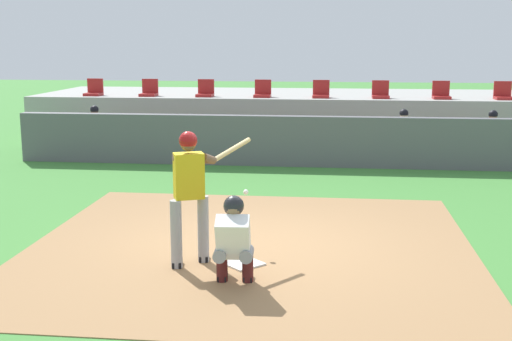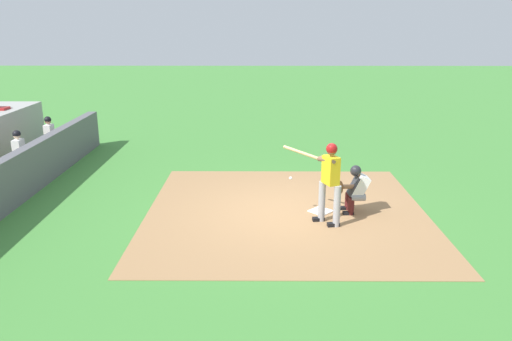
{
  "view_description": "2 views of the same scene",
  "coord_description": "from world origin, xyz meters",
  "px_view_note": "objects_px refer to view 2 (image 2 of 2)",
  "views": [
    {
      "loc": [
        1.15,
        -9.26,
        2.95
      ],
      "look_at": [
        0.0,
        0.7,
        1.0
      ],
      "focal_mm": 46.95,
      "sensor_mm": 36.0,
      "label": 1
    },
    {
      "loc": [
        -10.68,
        0.63,
        4.21
      ],
      "look_at": [
        0.0,
        0.7,
        1.0
      ],
      "focal_mm": 34.7,
      "sensor_mm": 36.0,
      "label": 2
    }
  ],
  "objects_px": {
    "batter_at_plate": "(329,178)",
    "catcher_crouched": "(354,187)",
    "home_plate": "(321,211)",
    "dugout_player_2": "(53,135)",
    "dugout_player_1": "(24,152)"
  },
  "relations": [
    {
      "from": "batter_at_plate",
      "to": "home_plate",
      "type": "bearing_deg",
      "value": 4.9
    },
    {
      "from": "home_plate",
      "to": "dugout_player_2",
      "type": "bearing_deg",
      "value": 58.35
    },
    {
      "from": "batter_at_plate",
      "to": "dugout_player_1",
      "type": "bearing_deg",
      "value": 66.46
    },
    {
      "from": "dugout_player_1",
      "to": "catcher_crouched",
      "type": "bearing_deg",
      "value": -108.14
    },
    {
      "from": "batter_at_plate",
      "to": "dugout_player_1",
      "type": "height_order",
      "value": "batter_at_plate"
    },
    {
      "from": "home_plate",
      "to": "dugout_player_2",
      "type": "distance_m",
      "value": 9.59
    },
    {
      "from": "batter_at_plate",
      "to": "dugout_player_1",
      "type": "distance_m",
      "value": 8.95
    },
    {
      "from": "dugout_player_2",
      "to": "home_plate",
      "type": "bearing_deg",
      "value": -121.65
    },
    {
      "from": "home_plate",
      "to": "dugout_player_1",
      "type": "distance_m",
      "value": 8.67
    },
    {
      "from": "dugout_player_1",
      "to": "batter_at_plate",
      "type": "bearing_deg",
      "value": -113.54
    },
    {
      "from": "batter_at_plate",
      "to": "catcher_crouched",
      "type": "xyz_separation_m",
      "value": [
        0.66,
        -0.68,
        -0.43
      ]
    },
    {
      "from": "home_plate",
      "to": "dugout_player_2",
      "type": "relative_size",
      "value": 0.34
    },
    {
      "from": "catcher_crouched",
      "to": "dugout_player_1",
      "type": "bearing_deg",
      "value": 71.86
    },
    {
      "from": "dugout_player_1",
      "to": "dugout_player_2",
      "type": "bearing_deg",
      "value": 0.0
    },
    {
      "from": "home_plate",
      "to": "batter_at_plate",
      "type": "relative_size",
      "value": 0.24
    }
  ]
}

